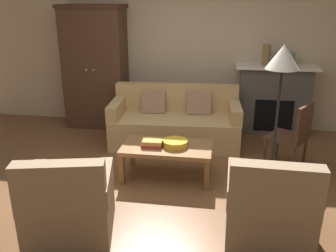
% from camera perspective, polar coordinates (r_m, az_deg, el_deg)
% --- Properties ---
extents(ground_plane, '(9.60, 9.60, 0.00)m').
position_cam_1_polar(ground_plane, '(4.27, -2.37, -10.63)').
color(ground_plane, brown).
extents(back_wall, '(7.20, 0.10, 2.80)m').
position_cam_1_polar(back_wall, '(6.25, 2.06, 12.78)').
color(back_wall, beige).
rests_on(back_wall, ground).
extents(fireplace, '(1.26, 0.48, 1.12)m').
position_cam_1_polar(fireplace, '(6.17, 16.15, 4.05)').
color(fireplace, '#4C4947').
rests_on(fireplace, ground).
extents(armoire, '(1.06, 0.57, 2.02)m').
position_cam_1_polar(armoire, '(6.31, -11.23, 8.96)').
color(armoire, '#472D1E').
rests_on(armoire, ground).
extents(couch, '(1.97, 0.97, 0.86)m').
position_cam_1_polar(couch, '(5.57, 1.14, 0.46)').
color(couch, tan).
rests_on(couch, ground).
extents(coffee_table, '(1.10, 0.60, 0.42)m').
position_cam_1_polar(coffee_table, '(4.50, -0.16, -3.73)').
color(coffee_table, olive).
rests_on(coffee_table, ground).
extents(fruit_bowl, '(0.31, 0.31, 0.08)m').
position_cam_1_polar(fruit_bowl, '(4.45, 1.13, -2.71)').
color(fruit_bowl, gold).
rests_on(fruit_bowl, coffee_table).
extents(book_stack, '(0.25, 0.18, 0.08)m').
position_cam_1_polar(book_stack, '(4.45, -2.47, -2.69)').
color(book_stack, '#B73833').
rests_on(book_stack, coffee_table).
extents(mantel_vase_bronze, '(0.12, 0.12, 0.32)m').
position_cam_1_polar(mantel_vase_bronze, '(5.99, 15.08, 10.65)').
color(mantel_vase_bronze, olive).
rests_on(mantel_vase_bronze, fireplace).
extents(mantel_vase_slate, '(0.09, 0.09, 0.18)m').
position_cam_1_polar(mantel_vase_slate, '(6.02, 16.75, 9.86)').
color(mantel_vase_slate, '#565B66').
rests_on(mantel_vase_slate, fireplace).
extents(mantel_vase_jade, '(0.15, 0.15, 0.21)m').
position_cam_1_polar(mantel_vase_jade, '(6.04, 18.48, 9.88)').
color(mantel_vase_jade, slate).
rests_on(mantel_vase_jade, fireplace).
extents(armchair_near_left, '(0.92, 0.92, 0.88)m').
position_cam_1_polar(armchair_near_left, '(3.58, -15.16, -11.99)').
color(armchair_near_left, '#997F60').
rests_on(armchair_near_left, ground).
extents(armchair_near_right, '(0.79, 0.78, 0.88)m').
position_cam_1_polar(armchair_near_right, '(3.56, 15.48, -12.30)').
color(armchair_near_right, '#997F60').
rests_on(armchair_near_right, ground).
extents(side_chair_wooden, '(0.61, 0.61, 0.90)m').
position_cam_1_polar(side_chair_wooden, '(4.90, 19.06, -1.03)').
color(side_chair_wooden, '#472D1E').
rests_on(side_chair_wooden, ground).
extents(floor_lamp, '(0.36, 0.36, 1.68)m').
position_cam_1_polar(floor_lamp, '(4.09, 17.41, 8.91)').
color(floor_lamp, black).
rests_on(floor_lamp, ground).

